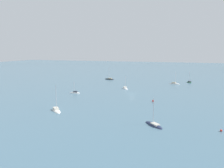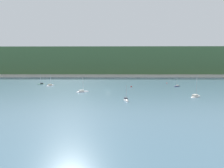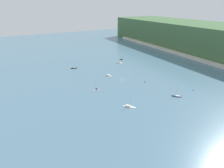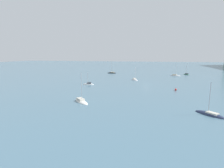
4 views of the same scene
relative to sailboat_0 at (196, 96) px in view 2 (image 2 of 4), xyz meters
name	(u,v)px [view 2 (image 2 of 4)]	position (x,y,z in m)	size (l,w,h in m)	color
ground_plane	(108,90)	(-40.79, 20.72, -0.14)	(600.00, 600.00, 0.00)	slate
hillside_ridge	(112,62)	(-40.79, 175.17, 18.05)	(398.05, 87.62, 36.38)	#42663D
shore_town_strip	(111,76)	(-40.79, 127.86, 1.42)	(338.34, 6.00, 3.12)	beige
sailboat_0	(196,96)	(0.00, 0.00, 0.00)	(8.00, 7.96, 10.54)	white
sailboat_1	(41,84)	(-92.19, 50.54, 0.01)	(6.14, 4.60, 8.25)	#2D6647
sailboat_3	(126,100)	(-32.43, -9.06, -0.03)	(2.37, 5.91, 7.33)	white
sailboat_4	(177,86)	(5.05, 38.13, -0.07)	(7.09, 7.24, 9.54)	#232D4C
sailboat_5	(82,92)	(-54.39, 13.36, -0.02)	(7.27, 5.39, 8.42)	silver
sailboat_6	(50,86)	(-81.71, 40.91, -0.05)	(4.70, 7.61, 9.10)	white
mooring_buoy_0	(131,87)	(-26.15, 33.76, 0.31)	(0.89, 0.89, 0.89)	red
mooring_buoy_1	(167,83)	(4.04, 57.29, 0.18)	(0.64, 0.64, 0.64)	red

